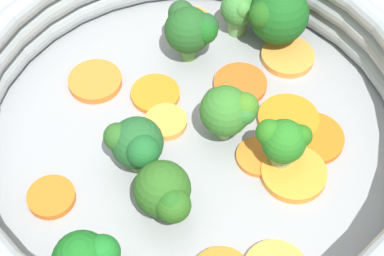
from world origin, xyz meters
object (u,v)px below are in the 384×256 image
at_px(carrot_slice_4, 51,197).
at_px(carrot_slice_6, 294,173).
at_px(broccoli_floret_0, 276,11).
at_px(broccoli_floret_6, 284,139).
at_px(skillet, 192,146).
at_px(carrot_slice_0, 160,184).
at_px(carrot_slice_11, 261,151).
at_px(broccoli_floret_7, 169,195).
at_px(carrot_slice_7, 192,21).
at_px(carrot_slice_3, 313,138).
at_px(broccoli_floret_4, 238,8).
at_px(carrot_slice_13, 95,81).
at_px(carrot_slice_9, 240,84).
at_px(carrot_slice_12, 288,119).
at_px(broccoli_floret_5, 191,28).
at_px(carrot_slice_5, 155,94).
at_px(mushroom_piece_0, 220,97).
at_px(broccoli_floret_1, 136,144).
at_px(carrot_slice_2, 288,56).

bearing_deg(carrot_slice_4, carrot_slice_6, -155.17).
relative_size(broccoli_floret_0, broccoli_floret_6, 1.28).
bearing_deg(carrot_slice_4, skillet, -134.35).
xyz_separation_m(carrot_slice_0, carrot_slice_11, (-0.06, -0.05, 0.00)).
bearing_deg(carrot_slice_6, skillet, -4.89).
relative_size(carrot_slice_6, broccoli_floret_7, 1.00).
distance_m(carrot_slice_7, broccoli_floret_6, 0.15).
distance_m(carrot_slice_0, carrot_slice_3, 0.12).
height_order(broccoli_floret_0, broccoli_floret_4, broccoli_floret_0).
xyz_separation_m(carrot_slice_7, carrot_slice_13, (0.05, 0.09, 0.00)).
bearing_deg(carrot_slice_6, broccoli_floret_6, -35.84).
relative_size(carrot_slice_13, broccoli_floret_6, 0.96).
height_order(carrot_slice_9, carrot_slice_12, same).
bearing_deg(carrot_slice_13, broccoli_floret_5, -140.31).
height_order(carrot_slice_5, carrot_slice_9, same).
height_order(carrot_slice_0, broccoli_floret_5, broccoli_floret_5).
relative_size(carrot_slice_0, broccoli_floret_0, 0.55).
distance_m(carrot_slice_5, broccoli_floret_0, 0.11).
bearing_deg(mushroom_piece_0, broccoli_floret_1, 63.47).
bearing_deg(carrot_slice_11, carrot_slice_7, -51.25).
bearing_deg(carrot_slice_7, carrot_slice_9, 136.76).
bearing_deg(broccoli_floret_6, carrot_slice_6, 144.16).
bearing_deg(broccoli_floret_5, skillet, 108.76).
relative_size(carrot_slice_0, carrot_slice_3, 0.68).
bearing_deg(broccoli_floret_5, carrot_slice_9, 158.96).
relative_size(skillet, carrot_slice_0, 10.20).
distance_m(broccoli_floret_4, broccoli_floret_6, 0.13).
bearing_deg(broccoli_floret_1, carrot_slice_5, -79.94).
height_order(skillet, broccoli_floret_4, broccoli_floret_4).
relative_size(skillet, carrot_slice_2, 7.39).
xyz_separation_m(carrot_slice_3, carrot_slice_11, (0.03, 0.02, -0.00)).
bearing_deg(carrot_slice_0, carrot_slice_6, -156.78).
relative_size(carrot_slice_0, carrot_slice_7, 0.97).
xyz_separation_m(carrot_slice_2, carrot_slice_7, (0.09, -0.01, -0.00)).
height_order(carrot_slice_6, broccoli_floret_0, broccoli_floret_0).
bearing_deg(carrot_slice_4, carrot_slice_2, -124.64).
xyz_separation_m(skillet, broccoli_floret_6, (-0.06, -0.00, 0.03)).
bearing_deg(broccoli_floret_4, carrot_slice_7, 5.70).
height_order(carrot_slice_9, broccoli_floret_7, broccoli_floret_7).
bearing_deg(broccoli_floret_1, broccoli_floret_7, 138.94).
relative_size(carrot_slice_7, carrot_slice_11, 0.97).
height_order(carrot_slice_0, broccoli_floret_0, broccoli_floret_0).
height_order(carrot_slice_7, carrot_slice_9, same).
xyz_separation_m(broccoli_floret_1, broccoli_floret_5, (-0.00, -0.11, 0.00)).
distance_m(carrot_slice_3, broccoli_floret_7, 0.12).
bearing_deg(broccoli_floret_0, skillet, 75.12).
relative_size(carrot_slice_2, carrot_slice_11, 1.29).
relative_size(carrot_slice_3, mushroom_piece_0, 2.08).
xyz_separation_m(carrot_slice_5, carrot_slice_6, (-0.12, 0.04, 0.00)).
height_order(carrot_slice_13, broccoli_floret_1, broccoli_floret_1).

